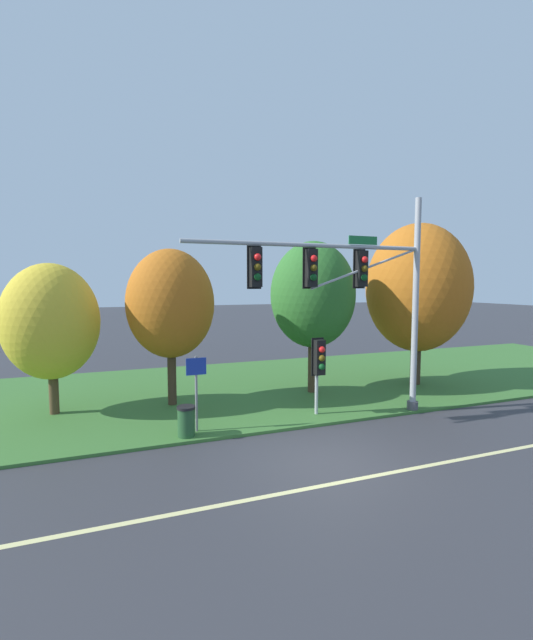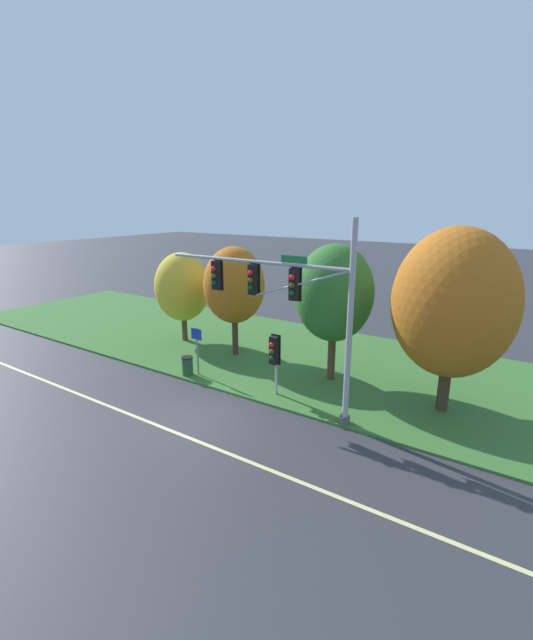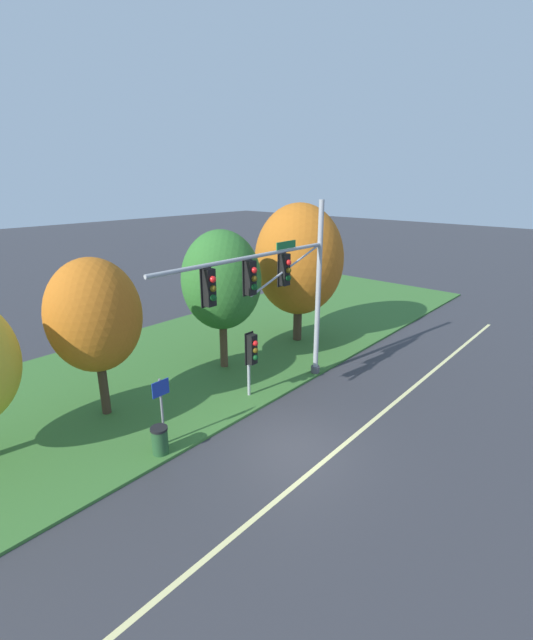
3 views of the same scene
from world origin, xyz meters
name	(u,v)px [view 1 (image 1 of 3)]	position (x,y,z in m)	size (l,w,h in m)	color
ground_plane	(327,461)	(0.00, 0.00, 0.00)	(160.00, 160.00, 0.00)	#333338
lane_stripe	(352,480)	(0.00, -1.20, 0.00)	(36.00, 0.16, 0.01)	beige
grass_verge	(237,388)	(0.00, 8.25, 0.05)	(48.00, 11.50, 0.10)	#386B2D
traffic_signal_mast	(354,284)	(2.48, 2.73, 4.71)	(8.63, 0.49, 7.65)	#9EA0A5
pedestrian_signal_near_kerb	(319,361)	(1.51, 3.34, 2.03)	(0.46, 0.55, 2.74)	#9EA0A5
route_sign_post	(196,383)	(-2.83, 3.26, 1.64)	(0.63, 0.08, 2.38)	slate
tree_nearest_road	(51,322)	(-7.20, 6.89, 3.39)	(3.26, 3.26, 5.34)	#4C3823
tree_left_of_mast	(171,304)	(-3.09, 6.59, 3.96)	(3.28, 3.28, 5.93)	#423021
tree_behind_signpost	(313,295)	(2.79, 6.37, 4.24)	(3.57, 3.57, 6.39)	#4C3823
tree_mid_verge	(418,288)	(7.91, 5.97, 4.52)	(4.63, 4.63, 7.33)	#423021
trash_bin	(186,421)	(-3.22, 2.94, 0.57)	(0.56, 0.56, 0.93)	#234C28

